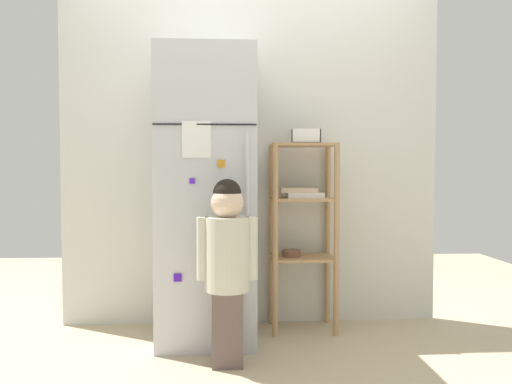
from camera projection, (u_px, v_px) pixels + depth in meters
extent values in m
plane|color=tan|center=(254.00, 338.00, 3.08)|extent=(6.00, 6.00, 0.00)
cube|color=silver|center=(252.00, 157.00, 3.37)|extent=(2.54, 0.03, 2.26)
cube|color=silver|center=(207.00, 196.00, 3.05)|extent=(0.58, 0.59, 1.76)
cube|color=black|center=(205.00, 124.00, 2.73)|extent=(0.57, 0.01, 0.01)
cylinder|color=silver|center=(247.00, 179.00, 2.74)|extent=(0.02, 0.02, 0.50)
cube|color=white|center=(197.00, 139.00, 2.73)|extent=(0.16, 0.01, 0.20)
cube|color=#B61ADD|center=(211.00, 269.00, 2.77)|extent=(0.04, 0.02, 0.04)
cube|color=#4C15BF|center=(178.00, 278.00, 2.76)|extent=(0.04, 0.01, 0.04)
cube|color=#571FCF|center=(192.00, 181.00, 2.74)|extent=(0.03, 0.02, 0.03)
cube|color=blue|center=(222.00, 249.00, 2.76)|extent=(0.04, 0.02, 0.03)
cube|color=orange|center=(221.00, 164.00, 2.74)|extent=(0.04, 0.02, 0.04)
cube|color=brown|center=(228.00, 328.00, 2.62)|extent=(0.16, 0.10, 0.41)
cylinder|color=beige|center=(227.00, 254.00, 2.61)|extent=(0.23, 0.23, 0.39)
sphere|color=beige|center=(227.00, 218.00, 2.67)|extent=(0.10, 0.10, 0.10)
sphere|color=beige|center=(227.00, 202.00, 2.60)|extent=(0.17, 0.17, 0.17)
sphere|color=black|center=(227.00, 193.00, 2.59)|extent=(0.15, 0.15, 0.15)
cylinder|color=beige|center=(203.00, 249.00, 2.60)|extent=(0.07, 0.07, 0.33)
cylinder|color=beige|center=(252.00, 248.00, 2.61)|extent=(0.07, 0.07, 0.33)
cylinder|color=tan|center=(275.00, 240.00, 3.08)|extent=(0.04, 0.04, 1.21)
cylinder|color=tan|center=(336.00, 240.00, 3.11)|extent=(0.04, 0.04, 1.21)
cylinder|color=tan|center=(271.00, 235.00, 3.36)|extent=(0.04, 0.04, 1.21)
cylinder|color=tan|center=(328.00, 234.00, 3.38)|extent=(0.04, 0.04, 1.21)
cube|color=tan|center=(303.00, 145.00, 3.21)|extent=(0.40, 0.29, 0.02)
cube|color=tan|center=(303.00, 199.00, 3.22)|extent=(0.40, 0.29, 0.02)
cube|color=tan|center=(303.00, 258.00, 3.24)|extent=(0.40, 0.29, 0.02)
cube|color=white|center=(305.00, 195.00, 3.21)|extent=(0.24, 0.18, 0.03)
cube|color=#C6AD8E|center=(299.00, 190.00, 3.21)|extent=(0.24, 0.18, 0.03)
cylinder|color=brown|center=(291.00, 253.00, 3.23)|extent=(0.12, 0.12, 0.04)
cube|color=white|center=(304.00, 143.00, 3.21)|extent=(0.19, 0.19, 0.01)
cube|color=white|center=(306.00, 136.00, 3.11)|extent=(0.19, 0.01, 0.09)
cube|color=white|center=(302.00, 138.00, 3.30)|extent=(0.19, 0.01, 0.09)
cube|color=white|center=(290.00, 137.00, 3.20)|extent=(0.01, 0.19, 0.09)
cube|color=white|center=(318.00, 137.00, 3.21)|extent=(0.01, 0.19, 0.09)
sphere|color=#9C340D|center=(309.00, 138.00, 3.18)|extent=(0.06, 0.06, 0.06)
sphere|color=maroon|center=(307.00, 137.00, 3.22)|extent=(0.08, 0.08, 0.08)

